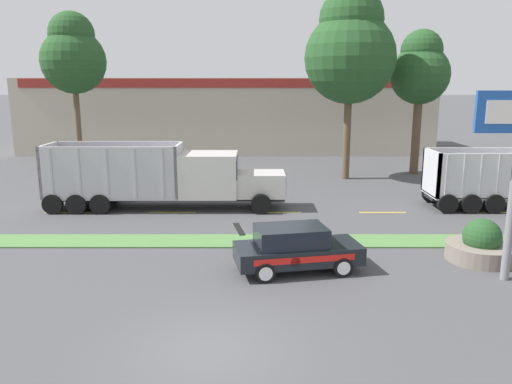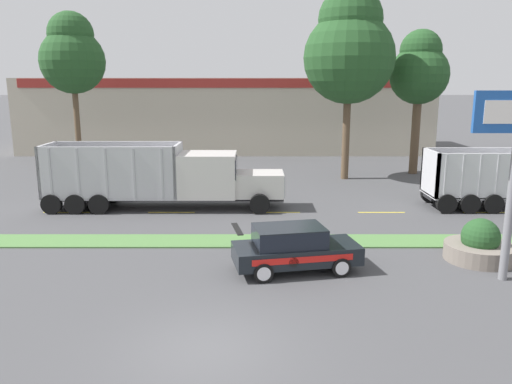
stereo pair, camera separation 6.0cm
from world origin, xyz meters
name	(u,v)px [view 2 (the right image)]	position (x,y,z in m)	size (l,w,h in m)	color
ground_plane	(208,350)	(0.00, 0.00, 0.00)	(600.00, 600.00, 0.00)	#474749
grass_verge	(229,241)	(0.00, 8.69, 0.03)	(120.00, 1.73, 0.06)	#517F42
centre_line_3	(69,212)	(-8.50, 13.55, 0.00)	(2.40, 0.14, 0.01)	yellow
centre_line_4	(174,212)	(-3.10, 13.55, 0.00)	(2.40, 0.14, 0.01)	yellow
centre_line_5	(279,212)	(2.30, 13.55, 0.00)	(2.40, 0.14, 0.01)	yellow
centre_line_6	(384,213)	(7.70, 13.55, 0.00)	(2.40, 0.14, 0.01)	yellow
centre_line_7	(489,213)	(13.10, 13.55, 0.00)	(2.40, 0.14, 0.01)	yellow
dump_truck_lead	(186,179)	(-2.56, 14.51, 1.55)	(12.45, 2.83, 3.42)	black
rally_car	(296,248)	(2.57, 5.39, 0.84)	(4.63, 2.60, 1.66)	black
stone_planter	(483,246)	(9.59, 6.48, 0.55)	(2.53, 2.53, 1.60)	slate
store_building_backdrop	(230,114)	(-1.64, 39.93, 3.50)	(38.48, 12.10, 6.99)	#BCB29E
tree_behind_left	(352,49)	(7.42, 22.96, 8.74)	(6.06, 6.06, 12.70)	brown
tree_behind_centre	(75,55)	(-11.78, 25.27, 8.46)	(4.56, 4.56, 11.46)	brown
tree_behind_right	(422,70)	(12.85, 25.09, 7.43)	(4.17, 4.17, 10.24)	brown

